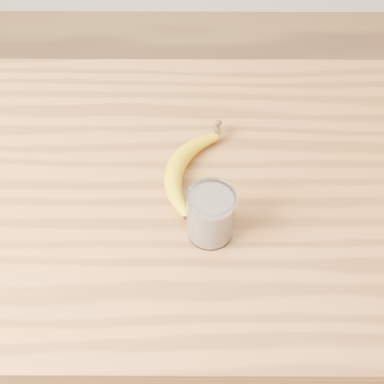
{
  "coord_description": "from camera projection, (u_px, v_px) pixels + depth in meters",
  "views": [
    {
      "loc": [
        0.04,
        -0.7,
        1.75
      ],
      "look_at": [
        0.04,
        -0.05,
        0.93
      ],
      "focal_mm": 50.0,
      "sensor_mm": 36.0,
      "label": 1
    }
  ],
  "objects": [
    {
      "name": "smoothie_glass",
      "position": [
        211.0,
        215.0,
        0.98
      ],
      "size": [
        0.09,
        0.09,
        0.11
      ],
      "color": "white",
      "rests_on": "table"
    },
    {
      "name": "banana",
      "position": [
        175.0,
        167.0,
        1.1
      ],
      "size": [
        0.2,
        0.34,
        0.04
      ],
      "primitive_type": null,
      "rotation": [
        0.0,
        0.0,
        -0.28
      ],
      "color": "#D1A807",
      "rests_on": "table"
    },
    {
      "name": "table",
      "position": [
        176.0,
        218.0,
        1.2
      ],
      "size": [
        1.2,
        0.8,
        0.9
      ],
      "color": "#A0652C",
      "rests_on": "ground"
    }
  ]
}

